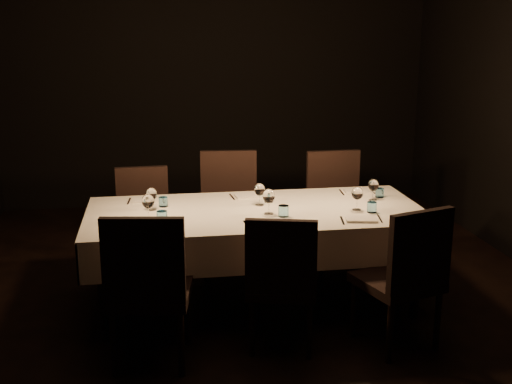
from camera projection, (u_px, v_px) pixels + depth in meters
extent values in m
cube|color=black|center=(256.00, 304.00, 5.00)|extent=(5.00, 6.00, 0.01)
cube|color=black|center=(216.00, 78.00, 7.49)|extent=(5.00, 0.01, 3.00)
cube|color=black|center=(428.00, 255.00, 1.76)|extent=(5.00, 0.01, 3.00)
cube|color=black|center=(256.00, 214.00, 4.82)|extent=(2.40, 1.00, 0.04)
cylinder|color=black|center=(103.00, 292.00, 4.34)|extent=(0.07, 0.07, 0.71)
cylinder|color=black|center=(110.00, 250.00, 5.14)|extent=(0.07, 0.07, 0.71)
cylinder|color=black|center=(416.00, 272.00, 4.68)|extent=(0.07, 0.07, 0.71)
cylinder|color=black|center=(377.00, 236.00, 5.48)|extent=(0.07, 0.07, 0.71)
cube|color=silver|center=(256.00, 211.00, 4.81)|extent=(2.52, 1.12, 0.01)
cube|color=silver|center=(246.00, 209.00, 5.38)|extent=(2.52, 0.01, 0.28)
cube|color=silver|center=(269.00, 254.00, 4.32)|extent=(2.52, 0.01, 0.28)
cube|color=silver|center=(413.00, 221.00, 5.04)|extent=(0.01, 1.12, 0.28)
cube|color=silver|center=(86.00, 237.00, 4.66)|extent=(0.01, 1.12, 0.28)
cylinder|color=black|center=(188.00, 315.00, 4.32)|extent=(0.04, 0.04, 0.43)
cylinder|color=black|center=(181.00, 344.00, 3.92)|extent=(0.04, 0.04, 0.43)
cylinder|color=black|center=(127.00, 315.00, 4.32)|extent=(0.04, 0.04, 0.43)
cylinder|color=black|center=(114.00, 344.00, 3.92)|extent=(0.04, 0.04, 0.43)
cube|color=black|center=(151.00, 293.00, 4.06)|extent=(0.56, 0.56, 0.06)
cube|color=black|center=(143.00, 261.00, 3.77)|extent=(0.49, 0.13, 0.54)
cube|color=silver|center=(141.00, 230.00, 4.31)|extent=(0.24, 0.17, 0.02)
cube|color=silver|center=(119.00, 232.00, 4.29)|extent=(0.04, 0.21, 0.01)
cube|color=silver|center=(163.00, 229.00, 4.34)|extent=(0.03, 0.21, 0.01)
cylinder|color=#B1DCF2|center=(162.00, 217.00, 4.50)|extent=(0.07, 0.07, 0.08)
cylinder|color=white|center=(149.00, 219.00, 4.57)|extent=(0.07, 0.07, 0.00)
cylinder|color=white|center=(149.00, 213.00, 4.56)|extent=(0.01, 0.01, 0.09)
ellipsoid|color=white|center=(148.00, 201.00, 4.54)|extent=(0.09, 0.09, 0.10)
cylinder|color=black|center=(310.00, 306.00, 4.49)|extent=(0.04, 0.04, 0.39)
cylinder|color=black|center=(309.00, 331.00, 4.13)|extent=(0.04, 0.04, 0.39)
cylinder|color=black|center=(257.00, 304.00, 4.52)|extent=(0.04, 0.04, 0.39)
cylinder|color=black|center=(252.00, 328.00, 4.17)|extent=(0.04, 0.04, 0.39)
cube|color=black|center=(282.00, 286.00, 4.27)|extent=(0.55, 0.55, 0.06)
cube|color=black|center=(281.00, 257.00, 4.01)|extent=(0.45, 0.16, 0.49)
cube|color=silver|center=(268.00, 224.00, 4.45)|extent=(0.24, 0.16, 0.02)
cube|color=silver|center=(247.00, 225.00, 4.43)|extent=(0.04, 0.21, 0.01)
cube|color=silver|center=(289.00, 223.00, 4.47)|extent=(0.03, 0.21, 0.01)
cylinder|color=#B1DCF2|center=(283.00, 211.00, 4.63)|extent=(0.08, 0.08, 0.08)
cylinder|color=white|center=(269.00, 214.00, 4.70)|extent=(0.07, 0.07, 0.00)
cylinder|color=white|center=(269.00, 207.00, 4.69)|extent=(0.01, 0.01, 0.09)
ellipsoid|color=white|center=(269.00, 196.00, 4.67)|extent=(0.09, 0.09, 0.11)
cylinder|color=black|center=(399.00, 298.00, 4.59)|extent=(0.04, 0.04, 0.41)
cylinder|color=black|center=(437.00, 321.00, 4.25)|extent=(0.04, 0.04, 0.41)
cylinder|color=black|center=(354.00, 309.00, 4.42)|extent=(0.04, 0.04, 0.41)
cylinder|color=black|center=(390.00, 333.00, 4.08)|extent=(0.04, 0.04, 0.41)
cube|color=black|center=(397.00, 282.00, 4.28)|extent=(0.60, 0.60, 0.06)
cube|color=black|center=(420.00, 251.00, 4.02)|extent=(0.47, 0.19, 0.52)
cube|color=silver|center=(361.00, 219.00, 4.55)|extent=(0.24, 0.18, 0.02)
cube|color=silver|center=(342.00, 221.00, 4.53)|extent=(0.05, 0.20, 0.01)
cube|color=silver|center=(380.00, 219.00, 4.57)|extent=(0.05, 0.20, 0.01)
cylinder|color=#B1DCF2|center=(372.00, 207.00, 4.73)|extent=(0.07, 0.07, 0.08)
cylinder|color=white|center=(357.00, 210.00, 4.81)|extent=(0.07, 0.07, 0.00)
cylinder|color=white|center=(357.00, 204.00, 4.80)|extent=(0.01, 0.01, 0.08)
ellipsoid|color=white|center=(357.00, 193.00, 4.77)|extent=(0.09, 0.09, 0.10)
cylinder|color=black|center=(124.00, 264.00, 5.28)|extent=(0.04, 0.04, 0.39)
cylinder|color=black|center=(124.00, 250.00, 5.63)|extent=(0.04, 0.04, 0.39)
cylinder|color=black|center=(168.00, 261.00, 5.35)|extent=(0.04, 0.04, 0.39)
cylinder|color=black|center=(166.00, 247.00, 5.70)|extent=(0.04, 0.04, 0.39)
cube|color=black|center=(144.00, 231.00, 5.43)|extent=(0.46, 0.46, 0.06)
cube|color=black|center=(142.00, 194.00, 5.55)|extent=(0.45, 0.07, 0.48)
cube|color=silver|center=(146.00, 200.00, 5.04)|extent=(0.22, 0.14, 0.02)
cube|color=silver|center=(129.00, 201.00, 5.03)|extent=(0.03, 0.19, 0.01)
cube|color=silver|center=(163.00, 200.00, 5.07)|extent=(0.03, 0.19, 0.01)
cylinder|color=#B1DCF2|center=(163.00, 202.00, 4.89)|extent=(0.07, 0.07, 0.07)
cylinder|color=white|center=(152.00, 210.00, 4.80)|extent=(0.06, 0.06, 0.00)
cylinder|color=white|center=(152.00, 204.00, 4.79)|extent=(0.01, 0.01, 0.08)
ellipsoid|color=white|center=(151.00, 194.00, 4.77)|extent=(0.08, 0.08, 0.10)
cylinder|color=black|center=(206.00, 256.00, 5.42)|extent=(0.04, 0.04, 0.43)
cylinder|color=black|center=(206.00, 240.00, 5.82)|extent=(0.04, 0.04, 0.43)
cylinder|color=black|center=(255.00, 255.00, 5.44)|extent=(0.04, 0.04, 0.43)
cylinder|color=black|center=(252.00, 239.00, 5.84)|extent=(0.04, 0.04, 0.43)
cube|color=black|center=(230.00, 220.00, 5.57)|extent=(0.54, 0.54, 0.06)
cube|color=black|center=(229.00, 180.00, 5.70)|extent=(0.50, 0.10, 0.54)
cube|color=silver|center=(248.00, 196.00, 5.17)|extent=(0.22, 0.16, 0.02)
cube|color=silver|center=(232.00, 197.00, 5.15)|extent=(0.03, 0.19, 0.01)
cube|color=silver|center=(265.00, 196.00, 5.19)|extent=(0.03, 0.19, 0.01)
cylinder|color=#B1DCF2|center=(269.00, 197.00, 5.01)|extent=(0.07, 0.07, 0.07)
cylinder|color=white|center=(260.00, 205.00, 4.93)|extent=(0.06, 0.06, 0.00)
cylinder|color=white|center=(260.00, 200.00, 4.92)|extent=(0.01, 0.01, 0.08)
ellipsoid|color=white|center=(260.00, 189.00, 4.90)|extent=(0.08, 0.08, 0.10)
cylinder|color=black|center=(321.00, 252.00, 5.52)|extent=(0.04, 0.04, 0.42)
cylinder|color=black|center=(310.00, 237.00, 5.91)|extent=(0.04, 0.04, 0.42)
cylinder|color=black|center=(366.00, 249.00, 5.59)|extent=(0.04, 0.04, 0.42)
cylinder|color=black|center=(352.00, 235.00, 5.97)|extent=(0.04, 0.04, 0.42)
cube|color=black|center=(338.00, 217.00, 5.69)|extent=(0.49, 0.49, 0.06)
cube|color=black|center=(333.00, 179.00, 5.81)|extent=(0.48, 0.05, 0.53)
cube|color=silver|center=(357.00, 191.00, 5.31)|extent=(0.21, 0.14, 0.01)
cube|color=silver|center=(342.00, 193.00, 5.29)|extent=(0.03, 0.19, 0.01)
cube|color=silver|center=(372.00, 191.00, 5.33)|extent=(0.03, 0.19, 0.01)
cylinder|color=#B1DCF2|center=(380.00, 193.00, 5.15)|extent=(0.07, 0.07, 0.07)
cylinder|color=white|center=(373.00, 200.00, 5.07)|extent=(0.06, 0.06, 0.00)
cylinder|color=white|center=(373.00, 195.00, 5.06)|extent=(0.01, 0.01, 0.08)
ellipsoid|color=white|center=(373.00, 185.00, 5.04)|extent=(0.08, 0.08, 0.09)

